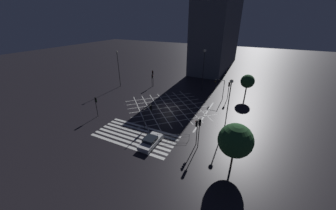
{
  "coord_description": "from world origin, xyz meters",
  "views": [
    {
      "loc": [
        15.17,
        -30.58,
        16.5
      ],
      "look_at": [
        0.0,
        0.0,
        0.55
      ],
      "focal_mm": 20.0,
      "sensor_mm": 36.0,
      "label": 1
    }
  ],
  "objects": [
    {
      "name": "ground_plane",
      "position": [
        0.0,
        0.0,
        0.0
      ],
      "size": [
        200.0,
        200.0,
        0.0
      ],
      "primitive_type": "plane",
      "color": "black"
    },
    {
      "name": "road_markings",
      "position": [
        0.37,
        -6.33,
        0.0
      ],
      "size": [
        19.28,
        23.79,
        0.01
      ],
      "color": "silver",
      "rests_on": "ground_plane"
    },
    {
      "name": "office_building",
      "position": [
        -0.01,
        38.7,
        11.54
      ],
      "size": [
        10.06,
        32.02,
        23.07
      ],
      "rotation": [
        0.0,
        0.0,
        -1.57
      ],
      "color": "#4C515B",
      "rests_on": "ground_plane"
    },
    {
      "name": "traffic_light_nw_main",
      "position": [
        -9.26,
        9.47,
        2.35
      ],
      "size": [
        0.39,
        0.36,
        3.28
      ],
      "color": "black",
      "rests_on": "ground_plane"
    },
    {
      "name": "traffic_light_median_south",
      "position": [
        0.41,
        -8.01,
        2.76
      ],
      "size": [
        0.36,
        2.42,
        3.75
      ],
      "rotation": [
        0.0,
        0.0,
        1.57
      ],
      "color": "black",
      "rests_on": "ground_plane"
    },
    {
      "name": "traffic_light_se_main",
      "position": [
        8.94,
        -9.18,
        2.82
      ],
      "size": [
        0.39,
        0.36,
        3.95
      ],
      "rotation": [
        0.0,
        0.0,
        3.14
      ],
      "color": "black",
      "rests_on": "ground_plane"
    },
    {
      "name": "traffic_light_se_cross",
      "position": [
        9.44,
        -9.58,
        3.18
      ],
      "size": [
        0.36,
        0.39,
        4.46
      ],
      "rotation": [
        0.0,
        0.0,
        1.57
      ],
      "color": "black",
      "rests_on": "ground_plane"
    },
    {
      "name": "traffic_light_sw_cross",
      "position": [
        -9.94,
        -8.98,
        2.68
      ],
      "size": [
        0.36,
        0.39,
        3.75
      ],
      "rotation": [
        0.0,
        0.0,
        1.57
      ],
      "color": "black",
      "rests_on": "ground_plane"
    },
    {
      "name": "traffic_light_ne_cross",
      "position": [
        9.96,
        9.62,
        2.84
      ],
      "size": [
        0.36,
        0.39,
        3.98
      ],
      "rotation": [
        0.0,
        0.0,
        -1.57
      ],
      "color": "black",
      "rests_on": "ground_plane"
    },
    {
      "name": "traffic_light_ne_main",
      "position": [
        8.03,
        8.89,
        3.29
      ],
      "size": [
        2.09,
        0.36,
        4.52
      ],
      "rotation": [
        0.0,
        0.0,
        3.14
      ],
      "color": "black",
      "rests_on": "ground_plane"
    },
    {
      "name": "traffic_light_nw_cross",
      "position": [
        -9.31,
        9.86,
        3.03
      ],
      "size": [
        0.36,
        0.39,
        4.25
      ],
      "rotation": [
        0.0,
        0.0,
        -1.57
      ],
      "color": "black",
      "rests_on": "ground_plane"
    },
    {
      "name": "street_lamp_east",
      "position": [
        11.7,
        -1.72,
        5.92
      ],
      "size": [
        0.56,
        0.56,
        7.99
      ],
      "color": "black",
      "rests_on": "ground_plane"
    },
    {
      "name": "street_lamp_west",
      "position": [
        -17.07,
        6.05,
        5.85
      ],
      "size": [
        0.44,
        0.44,
        9.12
      ],
      "color": "black",
      "rests_on": "ground_plane"
    },
    {
      "name": "street_lamp_far",
      "position": [
        3.21,
        12.47,
        7.51
      ],
      "size": [
        0.62,
        0.62,
        10.0
      ],
      "color": "black",
      "rests_on": "ground_plane"
    },
    {
      "name": "street_tree_near",
      "position": [
        14.26,
        -11.65,
        3.96
      ],
      "size": [
        3.95,
        3.95,
        5.94
      ],
      "color": "#38281C",
      "rests_on": "ground_plane"
    },
    {
      "name": "street_tree_far",
      "position": [
        13.35,
        11.84,
        4.01
      ],
      "size": [
        2.89,
        2.89,
        5.48
      ],
      "color": "#38281C",
      "rests_on": "ground_plane"
    },
    {
      "name": "waiting_car",
      "position": [
        3.21,
        -12.07,
        0.58
      ],
      "size": [
        1.88,
        4.28,
        1.21
      ],
      "rotation": [
        0.0,
        0.0,
        1.57
      ],
      "color": "silver",
      "rests_on": "ground_plane"
    },
    {
      "name": "pedestrian_railing",
      "position": [
        4.96,
        -10.0,
        0.67
      ],
      "size": [
        5.65,
        2.83,
        1.05
      ],
      "rotation": [
        0.0,
        0.0,
        0.46
      ],
      "color": "#9EA0A5",
      "rests_on": "ground_plane"
    }
  ]
}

